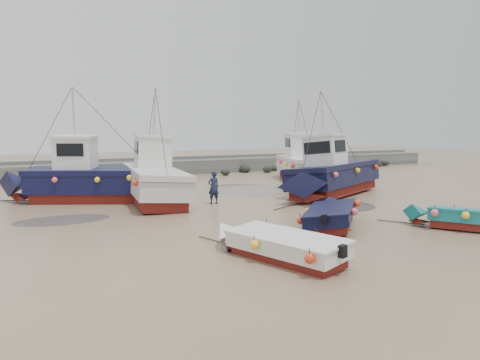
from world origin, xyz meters
The scene contains 14 objects.
ground centered at (0.00, 0.00, 0.00)m, with size 120.00×120.00×0.00m, color #9F8363.
seawall centered at (0.05, 21.99, 0.63)m, with size 60.00×4.92×1.50m.
puddle_a centered at (-3.12, -3.08, 0.00)m, with size 4.42×4.42×0.01m, color #5E554C.
puddle_b centered at (3.80, 2.60, 0.00)m, with size 3.91×3.91×0.01m, color #5E554C.
puddle_c centered at (-9.54, 4.99, 0.00)m, with size 4.13×4.13×0.01m, color #5E554C.
puddle_d centered at (2.56, 10.24, 0.00)m, with size 5.43×5.43×0.01m, color #5E554C.
dinghy_0 centered at (-4.23, -4.53, 0.54)m, with size 2.78×6.20×1.43m.
dinghy_1 centered at (0.49, -1.30, 0.54)m, with size 5.02×5.19×1.43m.
dinghy_2 centered at (4.48, -4.19, 0.57)m, with size 3.29×4.59×1.43m.
cabin_boat_0 centered at (-7.85, 10.02, 1.34)m, with size 9.74×5.80×6.22m.
cabin_boat_1 centered at (-4.45, 8.36, 1.31)m, with size 3.91×10.95×6.22m.
cabin_boat_2 centered at (5.77, 5.54, 1.31)m, with size 10.46×6.55×6.22m.
cabin_boat_3 centered at (8.78, 13.21, 1.37)m, with size 4.83×9.20×6.22m.
person centered at (-1.76, 6.01, 0.00)m, with size 0.65×0.42×1.77m, color #18203A.
Camera 1 is at (-11.80, -16.73, 4.12)m, focal length 35.00 mm.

